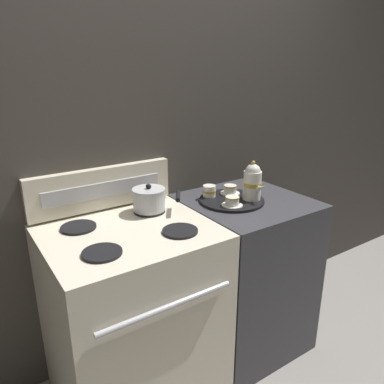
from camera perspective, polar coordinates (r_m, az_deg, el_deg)
name	(u,v)px	position (r m, az deg, el deg)	size (l,w,h in m)	color
ground_plane	(189,362)	(2.37, -0.41, -24.54)	(6.00, 6.00, 0.00)	gray
wall_back	(154,165)	(2.08, -5.79, 4.18)	(6.00, 0.05, 2.20)	#423D38
stove	(134,316)	(1.95, -8.84, -18.10)	(0.76, 0.68, 0.93)	beige
control_panel	(102,188)	(1.93, -13.52, 0.56)	(0.74, 0.05, 0.21)	beige
side_counter	(243,273)	(2.28, 7.82, -12.14)	(0.64, 0.65, 0.92)	#38383D
saucepan	(150,199)	(1.88, -6.48, -1.07)	(0.25, 0.22, 0.14)	#B7B7BC
serving_tray	(232,200)	(2.04, 6.05, -1.25)	(0.35, 0.35, 0.01)	black
teapot	(253,182)	(2.02, 9.21, 1.54)	(0.10, 0.16, 0.21)	white
teacup_left	(232,201)	(1.94, 6.15, -1.41)	(0.11, 0.11, 0.05)	white
teacup_right	(230,190)	(2.11, 5.83, 0.38)	(0.11, 0.11, 0.05)	white
creamer_jug	(209,191)	(2.06, 2.64, 0.16)	(0.07, 0.07, 0.06)	white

